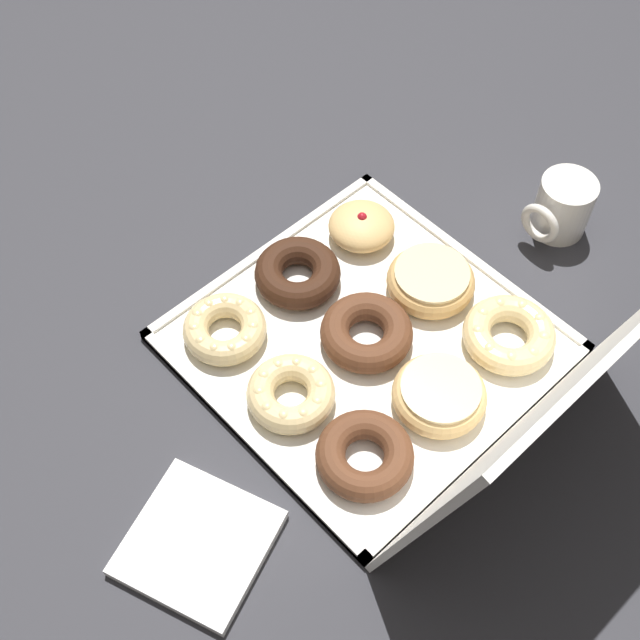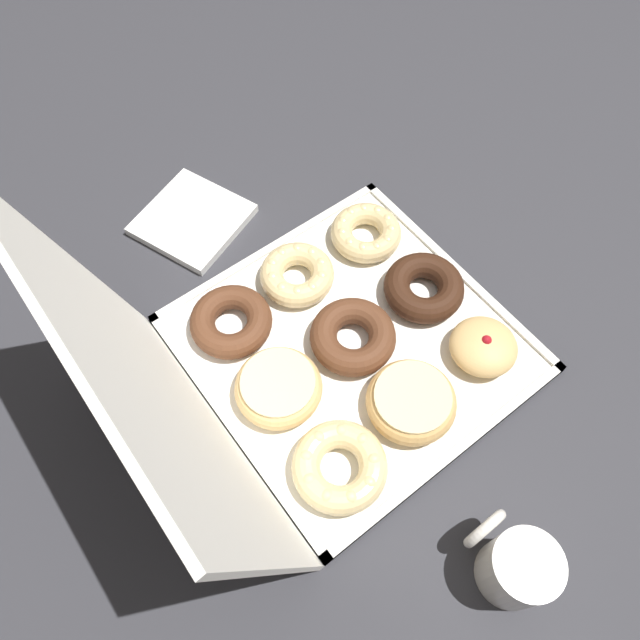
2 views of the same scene
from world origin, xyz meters
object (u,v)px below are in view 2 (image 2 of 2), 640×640
chocolate_cake_ring_donut_4 (350,337)px  cruller_donut_6 (340,466)px  glazed_ring_donut_3 (411,401)px  coffee_mug (516,566)px  donut_box (352,344)px  jelly_filled_donut_0 (483,346)px  chocolate_cake_ring_donut_1 (424,288)px  napkin_stack (193,220)px  cruller_donut_5 (297,274)px  glazed_ring_donut_7 (280,388)px  cruller_donut_2 (366,232)px  chocolate_cake_ring_donut_8 (231,321)px

chocolate_cake_ring_donut_4 → cruller_donut_6: same height
glazed_ring_donut_3 → coffee_mug: coffee_mug is taller
donut_box → jelly_filled_donut_0: bearing=-132.6°
jelly_filled_donut_0 → glazed_ring_donut_3: 0.13m
donut_box → glazed_ring_donut_3: glazed_ring_donut_3 is taller
jelly_filled_donut_0 → glazed_ring_donut_3: bearing=90.1°
donut_box → jelly_filled_donut_0: jelly_filled_donut_0 is taller
cruller_donut_6 → coffee_mug: coffee_mug is taller
chocolate_cake_ring_donut_1 → napkin_stack: (0.32, 0.19, -0.02)m
jelly_filled_donut_0 → chocolate_cake_ring_donut_4: (0.12, 0.13, -0.00)m
glazed_ring_donut_3 → cruller_donut_5: bearing=-0.1°
glazed_ring_donut_7 → napkin_stack: (0.33, -0.06, -0.02)m
jelly_filled_donut_0 → cruller_donut_6: 0.25m
donut_box → napkin_stack: same height
cruller_donut_2 → cruller_donut_5: 0.13m
cruller_donut_2 → glazed_ring_donut_3: glazed_ring_donut_3 is taller
glazed_ring_donut_3 → jelly_filled_donut_0: bearing=-89.9°
napkin_stack → coffee_mug: bearing=-178.3°
glazed_ring_donut_3 → cruller_donut_5: (0.25, -0.00, -0.00)m
donut_box → chocolate_cake_ring_donut_4: chocolate_cake_ring_donut_4 is taller
cruller_donut_5 → coffee_mug: (-0.47, 0.04, 0.02)m
jelly_filled_donut_0 → cruller_donut_2: size_ratio=0.86×
cruller_donut_2 → glazed_ring_donut_7: bearing=117.2°
glazed_ring_donut_3 → cruller_donut_6: glazed_ring_donut_3 is taller
donut_box → chocolate_cake_ring_donut_1: (-0.00, -0.13, 0.02)m
chocolate_cake_ring_donut_4 → chocolate_cake_ring_donut_8: size_ratio=1.03×
chocolate_cake_ring_donut_4 → donut_box: bearing=-110.3°
cruller_donut_6 → donut_box: bearing=-44.0°
cruller_donut_2 → napkin_stack: cruller_donut_2 is taller
cruller_donut_2 → coffee_mug: size_ratio=1.09×
chocolate_cake_ring_donut_4 → coffee_mug: size_ratio=1.21×
cruller_donut_5 → glazed_ring_donut_7: glazed_ring_donut_7 is taller
donut_box → chocolate_cake_ring_donut_8: chocolate_cake_ring_donut_8 is taller
donut_box → chocolate_cake_ring_donut_8: bearing=44.5°
jelly_filled_donut_0 → cruller_donut_6: jelly_filled_donut_0 is taller
chocolate_cake_ring_donut_4 → cruller_donut_2: bearing=-46.5°
cruller_donut_5 → cruller_donut_2: bearing=-90.7°
cruller_donut_2 → chocolate_cake_ring_donut_1: bearing=-179.1°
cruller_donut_6 → napkin_stack: cruller_donut_6 is taller
jelly_filled_donut_0 → chocolate_cake_ring_donut_4: size_ratio=0.78×
jelly_filled_donut_0 → coffee_mug: coffee_mug is taller
glazed_ring_donut_7 → chocolate_cake_ring_donut_8: bearing=-2.5°
chocolate_cake_ring_donut_1 → napkin_stack: size_ratio=0.78×
jelly_filled_donut_0 → chocolate_cake_ring_donut_1: jelly_filled_donut_0 is taller
jelly_filled_donut_0 → cruller_donut_2: jelly_filled_donut_0 is taller
chocolate_cake_ring_donut_4 → napkin_stack: bearing=10.2°
cruller_donut_2 → napkin_stack: bearing=44.1°
chocolate_cake_ring_donut_4 → cruller_donut_5: 0.13m
cruller_donut_2 → cruller_donut_6: (-0.26, 0.25, 0.00)m
chocolate_cake_ring_donut_4 → coffee_mug: 0.34m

